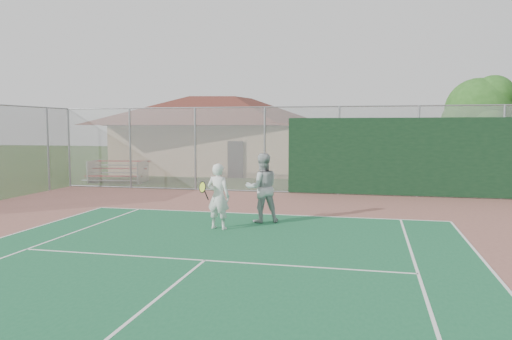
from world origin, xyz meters
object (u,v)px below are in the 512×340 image
at_px(clubhouse, 222,127).
at_px(tree, 480,113).
at_px(player_white_front, 218,197).
at_px(player_grey_back, 262,189).
at_px(bleachers, 118,171).

bearing_deg(clubhouse, tree, -18.39).
height_order(player_white_front, player_grey_back, player_grey_back).
xyz_separation_m(bleachers, tree, (17.02, 2.84, 2.78)).
bearing_deg(clubhouse, bleachers, -118.30).
distance_m(clubhouse, tree, 14.30).
relative_size(tree, player_grey_back, 2.60).
height_order(clubhouse, tree, clubhouse).
distance_m(clubhouse, bleachers, 7.83).
bearing_deg(bleachers, clubhouse, 56.17).
xyz_separation_m(clubhouse, player_white_front, (4.89, -16.56, -1.82)).
relative_size(clubhouse, tree, 2.49).
relative_size(bleachers, player_white_front, 1.68).
relative_size(clubhouse, player_white_front, 7.27).
bearing_deg(bleachers, player_grey_back, -51.31).
distance_m(player_white_front, player_grey_back, 1.51).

